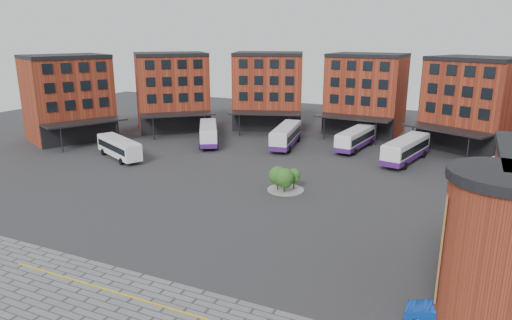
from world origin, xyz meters
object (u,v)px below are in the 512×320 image
at_px(bus_c, 286,135).
at_px(blue_car, 441,318).
at_px(bus_e, 406,149).
at_px(tree_island, 283,178).
at_px(bus_d, 356,138).
at_px(bus_f, 503,169).
at_px(bus_a, 119,147).
at_px(bus_b, 208,133).

distance_m(bus_c, blue_car, 48.65).
bearing_deg(bus_e, tree_island, -107.55).
height_order(bus_c, bus_d, bus_c).
bearing_deg(tree_island, bus_f, 32.07).
relative_size(tree_island, bus_c, 0.35).
relative_size(tree_island, bus_a, 0.41).
distance_m(bus_a, bus_c, 26.42).
bearing_deg(bus_b, bus_e, -26.94).
xyz_separation_m(bus_b, bus_f, (44.07, -2.51, -0.07)).
xyz_separation_m(bus_a, bus_b, (7.25, 13.73, 0.01)).
xyz_separation_m(bus_c, bus_f, (31.44, -6.18, -0.13)).
distance_m(tree_island, blue_car, 27.24).
relative_size(tree_island, bus_b, 0.38).
bearing_deg(blue_car, bus_b, 47.13).
bearing_deg(bus_f, bus_e, -174.05).
relative_size(bus_a, blue_car, 2.45).
distance_m(tree_island, bus_d, 24.27).
bearing_deg(tree_island, bus_b, 139.90).
relative_size(bus_c, bus_e, 0.99).
bearing_deg(bus_b, blue_car, -74.53).
relative_size(bus_b, bus_f, 1.02).
relative_size(bus_a, bus_f, 0.94).
bearing_deg(bus_b, bus_f, -34.34).
height_order(bus_b, bus_c, bus_c).
distance_m(bus_f, blue_car, 34.96).
relative_size(bus_c, bus_d, 1.06).
height_order(tree_island, bus_d, bus_d).
xyz_separation_m(tree_island, bus_e, (11.28, 19.57, 0.20)).
bearing_deg(bus_a, blue_car, -90.66).
xyz_separation_m(bus_b, blue_car, (39.16, -37.11, -1.10)).
bearing_deg(bus_c, blue_car, -66.17).
distance_m(bus_c, bus_f, 32.04).
distance_m(bus_b, bus_c, 13.16).
distance_m(bus_a, bus_e, 42.20).
bearing_deg(bus_d, tree_island, -89.65).
distance_m(bus_a, bus_d, 36.91).
bearing_deg(bus_d, bus_c, -156.46).
xyz_separation_m(bus_d, bus_f, (20.66, -9.33, -0.02)).
bearing_deg(tree_island, bus_d, 83.14).
bearing_deg(bus_d, bus_f, -17.10).
distance_m(bus_d, bus_e, 9.52).
distance_m(bus_a, bus_f, 52.54).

